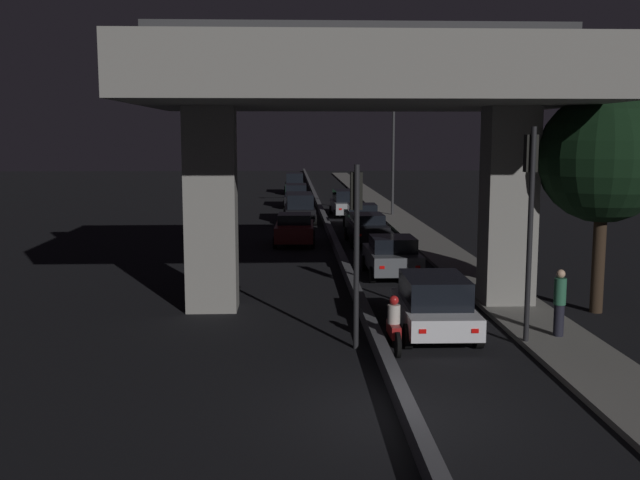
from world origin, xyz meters
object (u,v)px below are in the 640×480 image
street_lamp (388,150)px  car_dark_red_lead_oncoming (295,229)px  car_grey_second (392,256)px  car_dark_green_fourth (362,217)px  car_white_lead (434,304)px  car_black_third_oncoming (296,195)px  car_dark_green_fourth_oncoming (294,183)px  traffic_light_right_of_median (530,199)px  car_black_third (367,228)px  motorcycle_red_filtering_near (394,327)px  pedestrian_on_sidewalk (560,302)px  car_black_second_oncoming (300,207)px  traffic_light_left_of_median (356,224)px  car_silver_fifth (347,203)px

street_lamp → car_dark_red_lead_oncoming: size_ratio=1.85×
car_grey_second → car_dark_green_fourth: car_grey_second is taller
car_white_lead → car_dark_green_fourth: car_white_lead is taller
car_black_third_oncoming → car_dark_green_fourth_oncoming: (-0.02, 13.26, 0.07)m
traffic_light_right_of_median → car_black_third: size_ratio=1.28×
car_black_third → motorcycle_red_filtering_near: 18.75m
street_lamp → car_dark_green_fourth: (-2.39, -7.02, -3.66)m
car_white_lead → car_black_third_oncoming: size_ratio=1.00×
pedestrian_on_sidewalk → car_dark_red_lead_oncoming: bearing=110.9°
car_grey_second → car_black_third_oncoming: 28.09m
car_black_third → car_black_second_oncoming: 9.86m
car_grey_second → car_white_lead: bearing=179.2°
traffic_light_left_of_median → car_white_lead: traffic_light_left_of_median is taller
car_black_third → car_black_third_oncoming: (-3.36, 19.20, 0.12)m
car_grey_second → car_black_second_oncoming: bearing=9.8°
traffic_light_left_of_median → motorcycle_red_filtering_near: (0.96, -0.29, -2.63)m
car_white_lead → car_black_third_oncoming: 36.63m
car_dark_green_fourth → car_black_third_oncoming: car_black_third_oncoming is taller
car_black_third → car_silver_fifth: car_silver_fifth is taller
car_dark_green_fourth_oncoming → pedestrian_on_sidewalk: 50.95m
street_lamp → car_silver_fifth: 4.47m
car_black_second_oncoming → pedestrian_on_sidewalk: pedestrian_on_sidewalk is taller
traffic_light_right_of_median → car_black_second_oncoming: (-5.49, 27.73, -2.86)m
street_lamp → car_grey_second: 21.69m
street_lamp → car_dark_red_lead_oncoming: 14.51m
car_dark_red_lead_oncoming → motorcycle_red_filtering_near: 18.86m
street_lamp → car_white_lead: 30.15m
car_black_third_oncoming → car_dark_green_fourth_oncoming: size_ratio=0.92×
car_white_lead → motorcycle_red_filtering_near: car_white_lead is taller
car_dark_red_lead_oncoming → car_white_lead: bearing=14.0°
traffic_light_right_of_median → car_black_second_oncoming: bearing=101.2°
traffic_light_right_of_median → car_silver_fifth: traffic_light_right_of_median is taller
street_lamp → traffic_light_left_of_median: bearing=-99.0°
car_dark_green_fourth → car_black_second_oncoming: 5.18m
traffic_light_left_of_median → car_black_third_oncoming: size_ratio=1.17×
car_grey_second → car_dark_green_fourth: bearing=-1.5°
car_dark_red_lead_oncoming → motorcycle_red_filtering_near: car_dark_red_lead_oncoming is taller
traffic_light_right_of_median → traffic_light_left_of_median: bearing=179.9°
car_grey_second → motorcycle_red_filtering_near: (-1.33, -10.03, -0.19)m
car_grey_second → car_dark_red_lead_oncoming: size_ratio=1.00×
car_dark_green_fourth → pedestrian_on_sidewalk: (2.97, -23.59, 0.29)m
car_black_third_oncoming → motorcycle_red_filtering_near: bearing=4.0°
pedestrian_on_sidewalk → car_grey_second: bearing=108.7°
car_dark_red_lead_oncoming → car_black_third_oncoming: car_black_third_oncoming is taller
car_black_third → motorcycle_red_filtering_near: bearing=174.7°
traffic_light_right_of_median → street_lamp: bearing=89.2°
pedestrian_on_sidewalk → car_black_second_oncoming: bearing=103.4°
pedestrian_on_sidewalk → car_white_lead: bearing=166.1°
car_grey_second → car_black_second_oncoming: 18.29m
car_dark_red_lead_oncoming → pedestrian_on_sidewalk: pedestrian_on_sidewalk is taller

